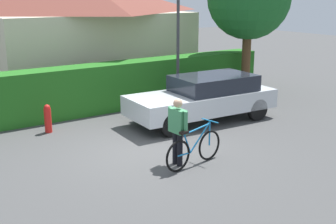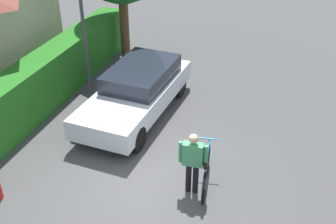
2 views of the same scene
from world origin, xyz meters
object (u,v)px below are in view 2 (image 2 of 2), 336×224
parked_car_near (137,90)px  person_rider (193,160)px  bicycle (206,172)px  street_lamp (82,9)px

parked_car_near → person_rider: 3.70m
parked_car_near → bicycle: bearing=-132.7°
parked_car_near → person_rider: person_rider is taller
bicycle → street_lamp: (2.66, 4.33, 2.53)m
bicycle → person_rider: (-0.29, 0.25, 0.51)m
parked_car_near → street_lamp: size_ratio=1.02×
parked_car_near → person_rider: (-2.77, -2.44, 0.15)m
parked_car_near → bicycle: size_ratio=2.68×
street_lamp → person_rider: bearing=-125.8°
bicycle → street_lamp: 5.68m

